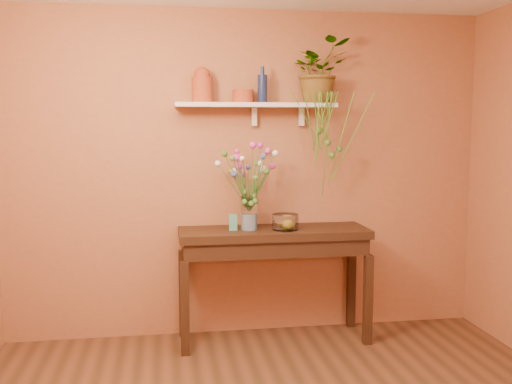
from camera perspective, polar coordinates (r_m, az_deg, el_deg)
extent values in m
cube|color=#AE6340|center=(4.91, -0.82, 1.76)|extent=(4.00, 0.04, 2.70)
cube|color=#321D0F|center=(4.74, 1.75, -3.99)|extent=(1.53, 0.49, 0.07)
cube|color=#321D0F|center=(4.76, 1.74, -5.15)|extent=(1.46, 0.45, 0.13)
cube|color=#321D0F|center=(4.59, -6.94, -11.22)|extent=(0.07, 0.07, 0.73)
cube|color=#321D0F|center=(4.86, 10.84, -10.27)|extent=(0.07, 0.07, 0.73)
cube|color=#321D0F|center=(4.99, -7.12, -9.73)|extent=(0.07, 0.07, 0.73)
cube|color=#321D0F|center=(5.24, 9.25, -8.97)|extent=(0.07, 0.07, 0.73)
cube|color=white|center=(4.77, -0.01, 8.47)|extent=(1.30, 0.24, 0.04)
cube|color=white|center=(4.87, -0.19, 7.34)|extent=(0.04, 0.05, 0.15)
cube|color=white|center=(4.94, 4.44, 7.31)|extent=(0.04, 0.05, 0.15)
cylinder|color=#B43F23|center=(4.72, -5.26, 9.88)|extent=(0.21, 0.21, 0.20)
sphere|color=#B43F23|center=(4.73, -5.28, 11.24)|extent=(0.13, 0.13, 0.13)
cylinder|color=#B43F23|center=(4.79, -1.25, 9.30)|extent=(0.19, 0.19, 0.11)
cylinder|color=#161F45|center=(4.76, 0.63, 10.01)|extent=(0.09, 0.09, 0.22)
cylinder|color=#161F45|center=(4.77, 0.63, 11.72)|extent=(0.04, 0.04, 0.07)
imported|color=#3F6D23|center=(4.90, 6.12, 11.62)|extent=(0.57, 0.53, 0.52)
cylinder|color=#3F6D23|center=(4.74, 5.30, 6.44)|extent=(0.13, 0.09, 0.53)
cylinder|color=#569822|center=(4.78, 7.12, 7.21)|extent=(0.03, 0.12, 0.40)
cylinder|color=#569822|center=(4.77, 6.47, 7.26)|extent=(0.05, 0.06, 0.39)
cylinder|color=#3F6D23|center=(4.71, 6.39, 6.86)|extent=(0.08, 0.25, 0.46)
cylinder|color=#569822|center=(4.78, 6.81, 7.06)|extent=(0.14, 0.08, 0.42)
cylinder|color=#569822|center=(4.74, 6.62, 7.47)|extent=(0.05, 0.11, 0.36)
cylinder|color=#3F6D23|center=(4.71, 6.90, 4.51)|extent=(0.01, 0.24, 0.84)
cylinder|color=#569822|center=(4.70, 5.98, 5.96)|extent=(0.02, 0.15, 0.61)
cylinder|color=#569822|center=(4.75, 6.87, 6.19)|extent=(0.14, 0.20, 0.57)
cylinder|color=#3F6D23|center=(4.76, 5.91, 6.86)|extent=(0.08, 0.08, 0.46)
cylinder|color=#569822|center=(4.77, 5.91, 7.12)|extent=(0.07, 0.04, 0.42)
cylinder|color=#569822|center=(4.76, 8.28, 5.14)|extent=(0.14, 0.23, 0.74)
cylinder|color=#3F6D23|center=(4.76, 5.02, 6.86)|extent=(0.27, 0.08, 0.46)
cylinder|color=#569822|center=(4.78, 6.50, 6.24)|extent=(0.17, 0.04, 0.56)
cylinder|color=#569822|center=(4.82, 9.37, 5.24)|extent=(0.31, 0.16, 0.73)
cylinder|color=#3F6D23|center=(4.78, 6.97, 7.19)|extent=(0.04, 0.07, 0.40)
sphere|color=#3F6D23|center=(4.80, 8.10, 4.16)|extent=(0.05, 0.05, 0.05)
sphere|color=#3F6D23|center=(4.73, 7.40, 3.55)|extent=(0.05, 0.05, 0.05)
sphere|color=#3F6D23|center=(4.76, 6.14, 5.98)|extent=(0.05, 0.05, 0.05)
sphere|color=#3F6D23|center=(4.71, 7.01, 4.76)|extent=(0.05, 0.05, 0.05)
cylinder|color=white|center=(4.66, -0.68, -2.06)|extent=(0.13, 0.13, 0.27)
cylinder|color=silver|center=(4.67, -0.67, -2.92)|extent=(0.12, 0.12, 0.13)
cylinder|color=#386B28|center=(4.58, -0.49, 1.37)|extent=(0.02, 0.11, 0.52)
sphere|color=#DC33AA|center=(4.51, -0.31, 4.60)|extent=(0.06, 0.06, 0.06)
cylinder|color=#386B28|center=(4.54, -0.37, -0.22)|extent=(0.02, 0.21, 0.28)
sphere|color=#558829|center=(4.43, -0.06, 1.39)|extent=(0.04, 0.04, 0.04)
cylinder|color=#386B28|center=(4.58, 0.01, 0.83)|extent=(0.10, 0.12, 0.43)
sphere|color=#4550AB|center=(4.52, 0.71, 3.50)|extent=(0.05, 0.05, 0.05)
cylinder|color=#386B28|center=(4.55, 0.21, 1.07)|extent=(0.12, 0.19, 0.48)
sphere|color=#DC33AA|center=(4.45, 1.15, 4.01)|extent=(0.05, 0.05, 0.05)
cylinder|color=#386B28|center=(4.61, 0.17, 0.13)|extent=(0.13, 0.09, 0.32)
sphere|color=#558829|center=(4.56, 1.02, 2.04)|extent=(0.05, 0.05, 0.05)
cylinder|color=#386B28|center=(4.63, -0.14, 0.51)|extent=(0.09, 0.04, 0.37)
sphere|color=white|center=(4.60, 0.41, 2.80)|extent=(0.04, 0.04, 0.04)
cylinder|color=#386B28|center=(4.65, 0.45, 0.40)|extent=(0.19, 0.01, 0.35)
sphere|color=#DC33AA|center=(4.66, 1.59, 2.55)|extent=(0.05, 0.05, 0.05)
cylinder|color=#386B28|center=(4.67, 0.61, 1.03)|extent=(0.23, 0.05, 0.45)
sphere|color=white|center=(4.69, 1.89, 3.79)|extent=(0.05, 0.05, 0.05)
cylinder|color=#386B28|center=(4.71, 0.39, 0.46)|extent=(0.20, 0.13, 0.35)
sphere|color=#3F6D23|center=(4.77, 1.44, 2.62)|extent=(0.04, 0.04, 0.04)
cylinder|color=#386B28|center=(4.67, -0.01, 0.25)|extent=(0.12, 0.06, 0.32)
sphere|color=white|center=(4.69, 0.66, 2.24)|extent=(0.06, 0.06, 0.06)
cylinder|color=#386B28|center=(4.70, -0.13, 1.45)|extent=(0.12, 0.14, 0.51)
sphere|color=#DC33AA|center=(4.76, 0.41, 4.58)|extent=(0.05, 0.05, 0.05)
cylinder|color=#386B28|center=(4.71, -0.32, 0.57)|extent=(0.08, 0.14, 0.37)
sphere|color=#558829|center=(4.76, 0.03, 2.84)|extent=(0.05, 0.05, 0.05)
cylinder|color=#386B28|center=(4.67, -0.73, 0.35)|extent=(0.01, 0.08, 0.34)
sphere|color=#4550AB|center=(4.69, -0.78, 2.43)|extent=(0.04, 0.04, 0.04)
cylinder|color=#386B28|center=(4.71, -0.99, 0.03)|extent=(0.04, 0.16, 0.28)
sphere|color=#DC33AA|center=(4.77, -1.30, 1.76)|extent=(0.06, 0.06, 0.06)
cylinder|color=#386B28|center=(4.72, -1.20, 0.35)|extent=(0.07, 0.18, 0.33)
sphere|color=#558829|center=(4.78, -1.72, 2.39)|extent=(0.04, 0.04, 0.04)
cylinder|color=#386B28|center=(4.72, -1.40, 0.17)|extent=(0.09, 0.19, 0.30)
sphere|color=white|center=(4.79, -2.10, 2.03)|extent=(0.06, 0.06, 0.06)
cylinder|color=#386B28|center=(4.66, -1.26, 1.12)|extent=(0.09, 0.08, 0.46)
sphere|color=#DC33AA|center=(4.67, -1.85, 3.97)|extent=(0.04, 0.04, 0.04)
cylinder|color=#386B28|center=(4.65, -1.10, 0.25)|extent=(0.07, 0.05, 0.33)
sphere|color=white|center=(4.65, -1.52, 2.24)|extent=(0.04, 0.04, 0.04)
cylinder|color=#386B28|center=(4.63, -1.87, 0.99)|extent=(0.20, 0.04, 0.45)
sphere|color=#3F6D23|center=(4.62, -3.08, 3.75)|extent=(0.05, 0.05, 0.05)
cylinder|color=#386B28|center=(4.66, -2.20, 0.52)|extent=(0.24, 0.09, 0.37)
sphere|color=white|center=(4.67, -3.73, 2.78)|extent=(0.05, 0.05, 0.05)
cylinder|color=#386B28|center=(4.63, -1.17, 0.37)|extent=(0.09, 0.01, 0.35)
sphere|color=#DC33AA|center=(4.61, -1.66, 2.52)|extent=(0.06, 0.06, 0.06)
cylinder|color=#386B28|center=(4.61, -1.53, 0.11)|extent=(0.15, 0.04, 0.31)
sphere|color=#558829|center=(4.57, -2.41, 2.00)|extent=(0.04, 0.04, 0.04)
cylinder|color=#386B28|center=(4.60, -1.41, -0.04)|extent=(0.13, 0.08, 0.30)
sphere|color=#4550AB|center=(4.54, -2.17, 1.72)|extent=(0.05, 0.05, 0.05)
cylinder|color=#386B28|center=(4.58, -1.29, 0.77)|extent=(0.12, 0.10, 0.43)
sphere|color=#DC33AA|center=(4.51, -1.93, 3.36)|extent=(0.06, 0.06, 0.06)
cylinder|color=#386B28|center=(4.52, -1.47, 0.70)|extent=(0.15, 0.21, 0.43)
sphere|color=#558829|center=(4.40, -2.32, 3.30)|extent=(0.04, 0.04, 0.04)
cylinder|color=#386B28|center=(4.49, -1.01, 0.68)|extent=(0.09, 0.28, 0.43)
sphere|color=white|center=(4.33, -1.37, 3.29)|extent=(0.04, 0.04, 0.04)
sphere|color=#3F6D23|center=(4.55, -1.14, -0.99)|extent=(0.05, 0.05, 0.05)
sphere|color=#3F6D23|center=(4.59, -0.21, -0.42)|extent=(0.05, 0.05, 0.05)
sphere|color=#3F6D23|center=(4.53, -0.46, -1.14)|extent=(0.05, 0.05, 0.05)
sphere|color=#3F6D23|center=(4.57, -0.09, -0.90)|extent=(0.05, 0.05, 0.05)
sphere|color=#3F6D23|center=(4.58, -1.10, -0.02)|extent=(0.05, 0.05, 0.05)
sphere|color=#3F6D23|center=(4.68, 0.02, 0.36)|extent=(0.05, 0.05, 0.05)
cylinder|color=white|center=(4.69, 2.87, -2.92)|extent=(0.21, 0.21, 0.12)
cylinder|color=white|center=(4.70, 2.86, -3.60)|extent=(0.20, 0.20, 0.01)
sphere|color=yellow|center=(4.69, 3.04, -3.15)|extent=(0.08, 0.08, 0.08)
cube|color=teal|center=(4.66, -2.24, -2.96)|extent=(0.07, 0.05, 0.13)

